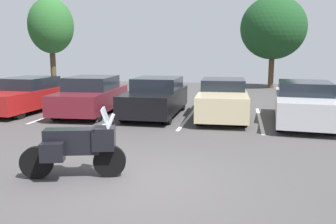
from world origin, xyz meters
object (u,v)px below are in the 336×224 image
object	(u,v)px
car_red	(27,95)
motorcycle_touring	(77,146)
car_champagne	(223,99)
car_silver	(304,103)
car_maroon	(91,96)
car_black	(156,97)

from	to	relation	value
car_red	motorcycle_touring	bearing A→B (deg)	-50.91
car_champagne	car_silver	size ratio (longest dim) A/B	0.98
car_maroon	car_black	bearing A→B (deg)	1.07
car_maroon	car_champagne	distance (m)	5.31
motorcycle_touring	car_red	world-z (taller)	motorcycle_touring
car_red	car_silver	bearing A→B (deg)	-1.32
motorcycle_touring	car_black	xyz separation A→B (m)	(-0.10, 7.14, 0.07)
car_red	car_champagne	distance (m)	8.23
motorcycle_touring	car_champagne	size ratio (longest dim) A/B	0.42
car_maroon	car_black	world-z (taller)	car_maroon
car_red	car_silver	xyz separation A→B (m)	(11.10, -0.26, 0.03)
motorcycle_touring	car_champagne	distance (m)	7.78
car_maroon	car_champagne	xyz separation A→B (m)	(5.31, 0.27, -0.03)
car_maroon	car_black	size ratio (longest dim) A/B	1.07
car_black	car_champagne	size ratio (longest dim) A/B	0.90
car_black	car_champagne	xyz separation A→B (m)	(2.60, 0.22, -0.02)
motorcycle_touring	car_red	distance (m)	9.07
car_black	car_silver	size ratio (longest dim) A/B	0.88
car_maroon	car_silver	distance (m)	8.19
car_maroon	car_black	xyz separation A→B (m)	(2.71, 0.05, -0.00)
car_red	car_black	world-z (taller)	car_black
motorcycle_touring	car_black	world-z (taller)	car_black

